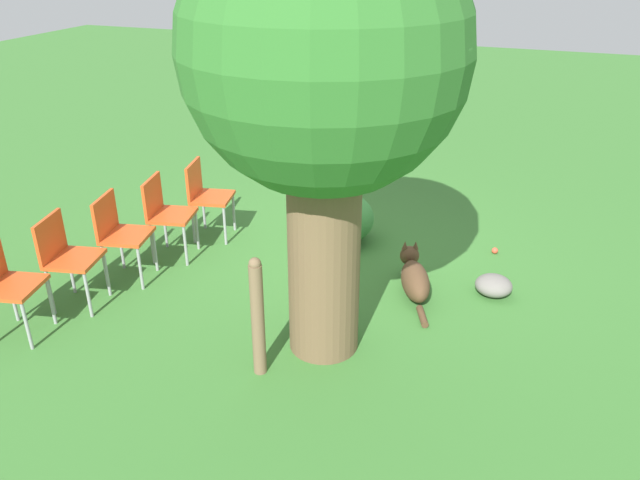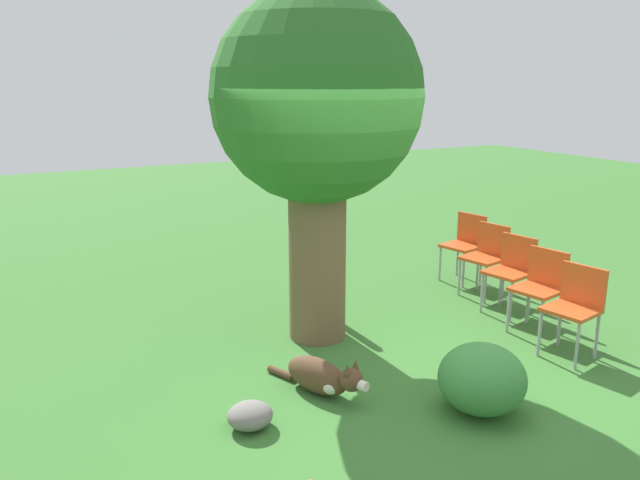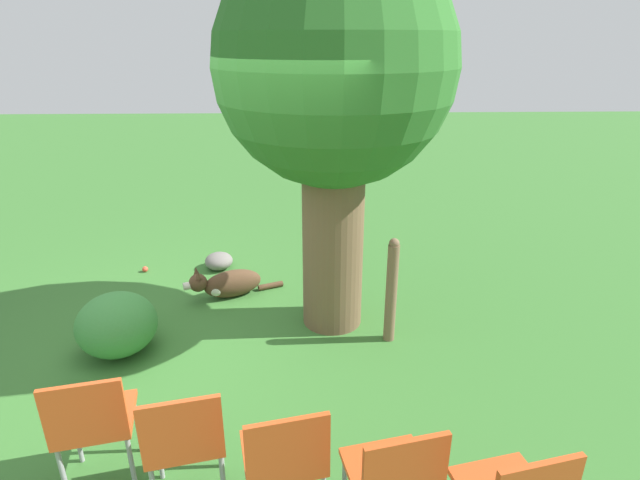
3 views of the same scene
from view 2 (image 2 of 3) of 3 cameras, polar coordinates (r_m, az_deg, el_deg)
name	(u,v)px [view 2 (image 2 of 3)]	position (r m, az deg, el deg)	size (l,w,h in m)	color
ground_plane	(398,373)	(5.81, 7.11, -11.94)	(30.00, 30.00, 0.00)	#38702D
oak_tree	(317,108)	(6.00, -0.26, 11.99)	(2.02, 2.02, 3.43)	brown
dog	(323,377)	(5.35, 0.23, -12.39)	(0.50, 1.04, 0.39)	#513823
fence_post	(324,271)	(6.93, 0.39, -2.81)	(0.10, 0.10, 1.02)	brown
red_chair_0	(575,303)	(6.38, 22.32, -5.37)	(0.50, 0.52, 0.88)	#D14C1E
red_chair_1	(541,284)	(6.84, 19.53, -3.78)	(0.50, 0.52, 0.88)	#D14C1E
red_chair_2	(512,267)	(7.33, 17.11, -2.40)	(0.50, 0.52, 0.88)	#D14C1E
red_chair_3	(487,253)	(7.82, 15.00, -1.18)	(0.50, 0.52, 0.88)	#D14C1E
red_chair_4	(465,241)	(8.34, 13.15, -0.11)	(0.50, 0.52, 0.88)	#D14C1E
garden_rock	(250,416)	(4.95, -6.41, -15.66)	(0.35, 0.33, 0.20)	slate
low_shrub	(482,379)	(5.21, 14.59, -12.17)	(0.70, 0.70, 0.56)	#3D843D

